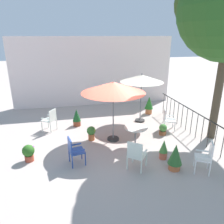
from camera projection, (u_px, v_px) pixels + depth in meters
name	position (u px, v px, depth m)	size (l,w,h in m)	color
ground_plane	(114.00, 142.00, 8.17)	(60.00, 60.00, 0.00)	#B2A39A
villa_facade	(94.00, 72.00, 12.05)	(8.79, 0.30, 3.73)	silver
terrace_railing	(192.00, 118.00, 8.58)	(0.03, 5.48, 1.01)	black
patio_umbrella_0	(113.00, 88.00, 7.66)	(2.30, 2.30, 2.30)	#2D2D2D
patio_umbrella_1	(142.00, 79.00, 9.47)	(1.90, 1.90, 2.22)	#2D2D2D
cafe_table_0	(136.00, 133.00, 7.66)	(0.82, 0.82, 0.75)	white
patio_chair_0	(74.00, 149.00, 6.60)	(0.52, 0.53, 0.89)	#274797
patio_chair_1	(50.00, 119.00, 8.95)	(0.64, 0.64, 0.94)	silver
patio_chair_2	(167.00, 118.00, 9.07)	(0.57, 0.59, 0.92)	white
patio_chair_3	(206.00, 155.00, 6.21)	(0.59, 0.59, 0.96)	white
patio_chair_4	(136.00, 154.00, 6.33)	(0.68, 0.68, 0.94)	white
potted_plant_0	(175.00, 156.00, 6.36)	(0.42, 0.42, 0.83)	#C4683B
potted_plant_1	(77.00, 117.00, 9.51)	(0.36, 0.36, 0.76)	brown
potted_plant_2	(163.00, 129.00, 8.70)	(0.31, 0.31, 0.45)	brown
potted_plant_3	(91.00, 132.00, 8.22)	(0.33, 0.33, 0.55)	#CA6638
potted_plant_4	(29.00, 152.00, 6.85)	(0.38, 0.38, 0.55)	#B14933
potted_plant_5	(164.00, 149.00, 6.96)	(0.27, 0.27, 0.66)	#CD674A
potted_plant_6	(149.00, 105.00, 10.95)	(0.41, 0.41, 0.90)	#C87144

